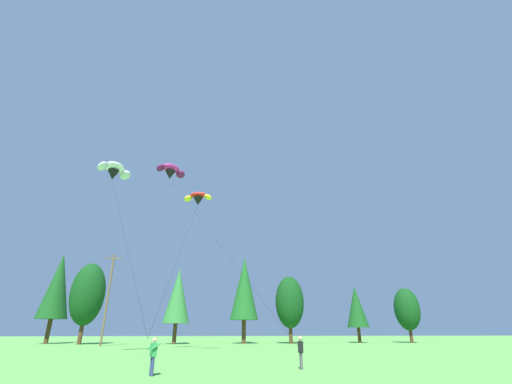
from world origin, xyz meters
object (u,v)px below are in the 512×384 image
(utility_pole, at_px, (108,296))
(kite_flyer_near, at_px, (153,353))
(kite_flyer_mid, at_px, (301,350))
(parafoil_kite_mid_magenta, at_px, (171,171))
(parafoil_kite_high_red_yellow, at_px, (198,198))
(parafoil_kite_far_white, at_px, (114,171))

(utility_pole, xyz_separation_m, kite_flyer_near, (12.66, -31.73, -5.31))
(kite_flyer_mid, distance_m, parafoil_kite_mid_magenta, 26.09)
(kite_flyer_mid, distance_m, parafoil_kite_high_red_yellow, 20.89)
(parafoil_kite_high_red_yellow, bearing_deg, parafoil_kite_mid_magenta, 151.64)
(utility_pole, bearing_deg, parafoil_kite_high_red_yellow, -51.26)
(utility_pole, distance_m, parafoil_kite_far_white, 21.71)
(parafoil_kite_high_red_yellow, bearing_deg, utility_pole, 128.74)
(kite_flyer_mid, height_order, parafoil_kite_far_white, parafoil_kite_far_white)
(kite_flyer_near, xyz_separation_m, kite_flyer_mid, (7.73, 2.25, -0.01))
(kite_flyer_mid, bearing_deg, utility_pole, 124.67)
(utility_pole, bearing_deg, kite_flyer_mid, -55.33)
(kite_flyer_mid, relative_size, parafoil_kite_far_white, 0.11)
(parafoil_kite_high_red_yellow, distance_m, parafoil_kite_mid_magenta, 5.57)
(kite_flyer_mid, bearing_deg, parafoil_kite_mid_magenta, 125.73)
(utility_pole, relative_size, parafoil_kite_far_white, 0.75)
(kite_flyer_mid, xyz_separation_m, parafoil_kite_high_red_yellow, (-7.57, 13.50, 14.03))
(kite_flyer_near, relative_size, parafoil_kite_mid_magenta, 0.09)
(kite_flyer_mid, xyz_separation_m, parafoil_kite_mid_magenta, (-11.07, 15.39, 17.92))
(kite_flyer_mid, height_order, parafoil_kite_mid_magenta, parafoil_kite_mid_magenta)
(parafoil_kite_far_white, bearing_deg, parafoil_kite_mid_magenta, 43.11)
(kite_flyer_near, bearing_deg, parafoil_kite_high_red_yellow, 89.42)
(parafoil_kite_high_red_yellow, relative_size, parafoil_kite_mid_magenta, 0.90)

